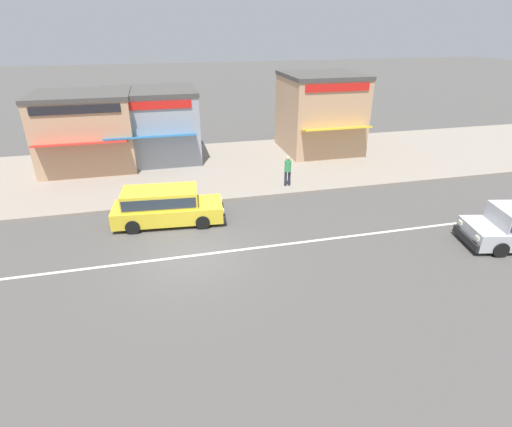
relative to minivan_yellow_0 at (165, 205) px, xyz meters
name	(u,v)px	position (x,y,z in m)	size (l,w,h in m)	color
ground_plane	(191,256)	(0.80, -3.06, -0.84)	(160.00, 160.00, 0.00)	#4C4947
lane_centre_stripe	(191,256)	(0.80, -3.06, -0.84)	(50.40, 0.14, 0.01)	silver
kerb_strip	(176,170)	(0.80, 6.59, -0.77)	(68.00, 10.00, 0.15)	gray
minivan_yellow_0	(165,205)	(0.00, 0.00, 0.00)	(4.88, 2.13, 1.56)	yellow
pedestrian_near_clock	(288,169)	(6.37, 2.60, 0.24)	(0.34, 0.34, 1.60)	#232838
shopfront_corner_warung	(87,131)	(-4.00, 8.28, 1.46)	(5.33, 5.00, 4.29)	tan
shopfront_mid_block	(151,125)	(-0.40, 9.07, 1.43)	(5.69, 5.42, 4.23)	#999EA8
shopfront_far_kios	(320,113)	(10.40, 8.48, 1.77)	(4.79, 5.60, 4.91)	tan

